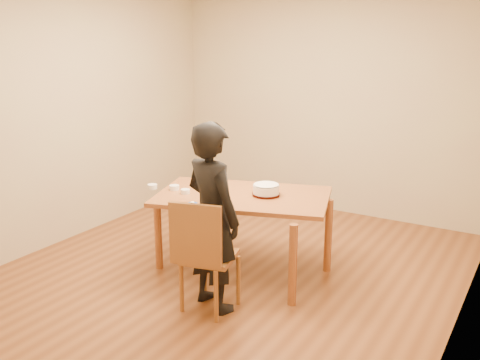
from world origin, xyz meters
The scene contains 16 objects.
room_shell centered at (0.00, 0.34, 1.35)m, with size 4.00×4.50×2.70m.
dining_table centered at (0.07, 0.11, 0.73)m, with size 1.57×0.93×0.04m, color brown.
dining_chair centered at (0.22, -0.66, 0.45)m, with size 0.39×0.39×0.04m, color brown.
cake_plate centered at (0.27, 0.20, 0.76)m, with size 0.26×0.26×0.02m, color red.
cake centered at (0.27, 0.20, 0.81)m, with size 0.24×0.24×0.08m, color white.
frosting_dome centered at (0.27, 0.20, 0.86)m, with size 0.23×0.23×0.03m, color white.
frosting_tub centered at (0.04, -0.20, 0.79)m, with size 0.10×0.10×0.09m, color white.
frosting_lid centered at (-0.17, -0.36, 0.75)m, with size 0.09×0.09×0.01m, color #1946A8.
frosting_dollop centered at (-0.17, -0.36, 0.77)m, with size 0.04×0.04×0.02m, color white.
ramekin_green centered at (-0.41, -0.14, 0.77)m, with size 0.08×0.08×0.04m, color white.
ramekin_yellow centered at (-0.57, -0.09, 0.77)m, with size 0.09×0.09×0.04m, color white.
ramekin_multi centered at (-0.77, -0.17, 0.77)m, with size 0.09×0.09×0.04m, color white.
candy_box_pink centered at (-0.47, 0.45, 0.76)m, with size 0.12×0.06×0.02m, color #C02D92.
candy_box_green centered at (-0.47, 0.46, 0.78)m, with size 0.12×0.06×0.02m, color green.
spatula centered at (-0.19, -0.41, 0.75)m, with size 0.18×0.02×0.01m, color black.
person centered at (0.22, -0.62, 0.77)m, with size 0.56×0.37×1.55m, color black.
Camera 1 is at (2.47, -3.95, 2.19)m, focal length 40.00 mm.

